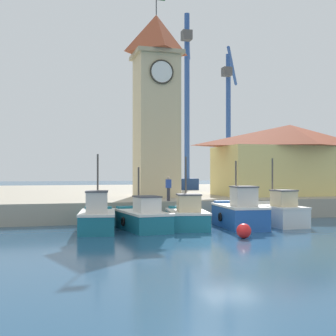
{
  "coord_description": "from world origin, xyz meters",
  "views": [
    {
      "loc": [
        -8.56,
        -20.11,
        3.22
      ],
      "look_at": [
        0.09,
        10.72,
        3.5
      ],
      "focal_mm": 50.0,
      "sensor_mm": 36.0,
      "label": 1
    }
  ],
  "objects_px": {
    "fishing_boat_left_outer": "(142,218)",
    "dock_worker_near_tower": "(168,188)",
    "fishing_boat_far_left": "(97,218)",
    "port_crane_far": "(229,136)",
    "warehouse_right": "(290,159)",
    "fishing_boat_center": "(277,213)",
    "clock_tower": "(156,100)",
    "mooring_buoy": "(244,231)",
    "fishing_boat_left_inner": "(187,217)",
    "port_crane_near": "(187,119)",
    "fishing_boat_mid_left": "(239,213)"
  },
  "relations": [
    {
      "from": "fishing_boat_left_inner",
      "to": "port_crane_near",
      "type": "height_order",
      "value": "port_crane_near"
    },
    {
      "from": "fishing_boat_left_outer",
      "to": "clock_tower",
      "type": "height_order",
      "value": "clock_tower"
    },
    {
      "from": "fishing_boat_mid_left",
      "to": "fishing_boat_center",
      "type": "distance_m",
      "value": 2.73
    },
    {
      "from": "fishing_boat_center",
      "to": "warehouse_right",
      "type": "xyz_separation_m",
      "value": [
        6.15,
        9.04,
        3.54
      ]
    },
    {
      "from": "fishing_boat_far_left",
      "to": "clock_tower",
      "type": "height_order",
      "value": "clock_tower"
    },
    {
      "from": "port_crane_near",
      "to": "mooring_buoy",
      "type": "height_order",
      "value": "port_crane_near"
    },
    {
      "from": "fishing_boat_far_left",
      "to": "mooring_buoy",
      "type": "bearing_deg",
      "value": -34.79
    },
    {
      "from": "fishing_boat_mid_left",
      "to": "clock_tower",
      "type": "relative_size",
      "value": 0.31
    },
    {
      "from": "fishing_boat_far_left",
      "to": "fishing_boat_mid_left",
      "type": "relative_size",
      "value": 0.97
    },
    {
      "from": "fishing_boat_far_left",
      "to": "fishing_boat_left_outer",
      "type": "xyz_separation_m",
      "value": [
        2.51,
        0.07,
        -0.07
      ]
    },
    {
      "from": "fishing_boat_left_outer",
      "to": "port_crane_far",
      "type": "bearing_deg",
      "value": 57.79
    },
    {
      "from": "warehouse_right",
      "to": "port_crane_near",
      "type": "relative_size",
      "value": 0.65
    },
    {
      "from": "clock_tower",
      "to": "fishing_boat_far_left",
      "type": "bearing_deg",
      "value": -121.73
    },
    {
      "from": "port_crane_near",
      "to": "mooring_buoy",
      "type": "distance_m",
      "value": 28.98
    },
    {
      "from": "fishing_boat_mid_left",
      "to": "dock_worker_near_tower",
      "type": "height_order",
      "value": "fishing_boat_mid_left"
    },
    {
      "from": "fishing_boat_left_inner",
      "to": "port_crane_far",
      "type": "relative_size",
      "value": 0.26
    },
    {
      "from": "clock_tower",
      "to": "dock_worker_near_tower",
      "type": "height_order",
      "value": "clock_tower"
    },
    {
      "from": "warehouse_right",
      "to": "dock_worker_near_tower",
      "type": "xyz_separation_m",
      "value": [
        -11.85,
        -4.93,
        -2.12
      ]
    },
    {
      "from": "fishing_boat_left_outer",
      "to": "dock_worker_near_tower",
      "type": "relative_size",
      "value": 3.13
    },
    {
      "from": "fishing_boat_left_inner",
      "to": "fishing_boat_mid_left",
      "type": "relative_size",
      "value": 0.92
    },
    {
      "from": "port_crane_near",
      "to": "port_crane_far",
      "type": "height_order",
      "value": "port_crane_near"
    },
    {
      "from": "clock_tower",
      "to": "port_crane_near",
      "type": "distance_m",
      "value": 15.08
    },
    {
      "from": "fishing_boat_center",
      "to": "clock_tower",
      "type": "height_order",
      "value": "clock_tower"
    },
    {
      "from": "dock_worker_near_tower",
      "to": "mooring_buoy",
      "type": "bearing_deg",
      "value": -81.1
    },
    {
      "from": "fishing_boat_left_inner",
      "to": "port_crane_near",
      "type": "xyz_separation_m",
      "value": [
        7.31,
        22.47,
        8.3
      ]
    },
    {
      "from": "fishing_boat_far_left",
      "to": "mooring_buoy",
      "type": "relative_size",
      "value": 6.48
    },
    {
      "from": "fishing_boat_left_inner",
      "to": "port_crane_far",
      "type": "bearing_deg",
      "value": 62.23
    },
    {
      "from": "clock_tower",
      "to": "port_crane_near",
      "type": "xyz_separation_m",
      "value": [
        6.83,
        13.44,
        0.27
      ]
    },
    {
      "from": "port_crane_far",
      "to": "mooring_buoy",
      "type": "height_order",
      "value": "port_crane_far"
    },
    {
      "from": "fishing_boat_mid_left",
      "to": "fishing_boat_left_inner",
      "type": "bearing_deg",
      "value": 171.98
    },
    {
      "from": "fishing_boat_center",
      "to": "dock_worker_near_tower",
      "type": "xyz_separation_m",
      "value": [
        -5.7,
        4.11,
        1.42
      ]
    },
    {
      "from": "port_crane_near",
      "to": "clock_tower",
      "type": "bearing_deg",
      "value": -116.96
    },
    {
      "from": "fishing_boat_left_inner",
      "to": "clock_tower",
      "type": "height_order",
      "value": "clock_tower"
    },
    {
      "from": "port_crane_near",
      "to": "dock_worker_near_tower",
      "type": "xyz_separation_m",
      "value": [
        -7.26,
        -18.36,
        -6.8
      ]
    },
    {
      "from": "fishing_boat_left_inner",
      "to": "clock_tower",
      "type": "xyz_separation_m",
      "value": [
        0.47,
        9.03,
        8.03
      ]
    },
    {
      "from": "fishing_boat_far_left",
      "to": "port_crane_far",
      "type": "bearing_deg",
      "value": 54.0
    },
    {
      "from": "fishing_boat_mid_left",
      "to": "fishing_boat_center",
      "type": "xyz_separation_m",
      "value": [
        2.69,
        0.43,
        -0.07
      ]
    },
    {
      "from": "fishing_boat_left_inner",
      "to": "port_crane_near",
      "type": "relative_size",
      "value": 0.23
    },
    {
      "from": "fishing_boat_center",
      "to": "warehouse_right",
      "type": "bearing_deg",
      "value": 55.75
    },
    {
      "from": "fishing_boat_mid_left",
      "to": "fishing_boat_center",
      "type": "bearing_deg",
      "value": 9.11
    },
    {
      "from": "fishing_boat_far_left",
      "to": "port_crane_far",
      "type": "xyz_separation_m",
      "value": [
        18.58,
        25.58,
        6.78
      ]
    },
    {
      "from": "fishing_boat_far_left",
      "to": "fishing_boat_center",
      "type": "xyz_separation_m",
      "value": [
        10.88,
        0.03,
        0.02
      ]
    },
    {
      "from": "fishing_boat_left_outer",
      "to": "fishing_boat_mid_left",
      "type": "xyz_separation_m",
      "value": [
        5.67,
        -0.48,
        0.16
      ]
    },
    {
      "from": "mooring_buoy",
      "to": "dock_worker_near_tower",
      "type": "bearing_deg",
      "value": 98.9
    },
    {
      "from": "fishing_boat_left_outer",
      "to": "port_crane_near",
      "type": "xyz_separation_m",
      "value": [
        9.92,
        22.42,
        8.31
      ]
    },
    {
      "from": "fishing_boat_center",
      "to": "fishing_boat_mid_left",
      "type": "bearing_deg",
      "value": -170.89
    },
    {
      "from": "fishing_boat_left_outer",
      "to": "fishing_boat_mid_left",
      "type": "relative_size",
      "value": 1.05
    },
    {
      "from": "fishing_boat_left_outer",
      "to": "port_crane_near",
      "type": "relative_size",
      "value": 0.27
    },
    {
      "from": "fishing_boat_center",
      "to": "dock_worker_near_tower",
      "type": "height_order",
      "value": "fishing_boat_center"
    },
    {
      "from": "fishing_boat_far_left",
      "to": "fishing_boat_center",
      "type": "distance_m",
      "value": 10.88
    }
  ]
}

